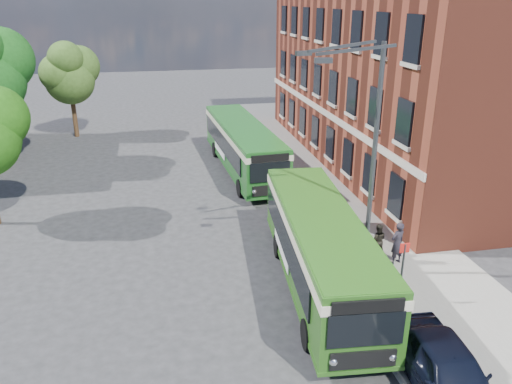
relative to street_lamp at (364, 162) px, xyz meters
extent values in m
plane|color=#28282B|center=(-4.84, 2.00, -4.79)|extent=(120.00, 120.00, 0.00)
cube|color=gray|center=(2.16, 10.00, -4.72)|extent=(6.00, 48.00, 0.15)
cube|color=beige|center=(-0.89, 10.00, -4.79)|extent=(0.12, 48.00, 0.01)
cube|color=maroon|center=(9.16, 14.00, 1.21)|extent=(12.00, 26.00, 12.00)
cube|color=beige|center=(3.12, 14.00, -1.19)|extent=(0.12, 26.00, 0.35)
cylinder|color=#393C3E|center=(0.36, 0.00, -4.64)|extent=(0.44, 0.44, 0.30)
cylinder|color=#393C3E|center=(0.36, 0.00, -0.29)|extent=(0.18, 0.18, 9.00)
cube|color=#393C3E|center=(-0.87, -0.60, 4.01)|extent=(2.58, 0.46, 0.37)
cube|color=#393C3E|center=(-0.87, 0.60, 4.01)|extent=(2.58, 0.46, 0.37)
cube|color=#393C3E|center=(-2.11, -1.08, 3.76)|extent=(0.55, 0.22, 0.16)
cube|color=#393C3E|center=(-2.11, 1.08, 3.76)|extent=(0.55, 0.22, 0.16)
cylinder|color=#393C3E|center=(0.76, -2.20, -3.54)|extent=(0.08, 0.08, 2.50)
cube|color=red|center=(0.76, -2.20, -2.44)|extent=(0.35, 0.04, 0.35)
cube|color=#285B19|center=(-1.64, -0.35, -3.02)|extent=(3.40, 10.81, 2.45)
cube|color=#285B19|center=(-1.64, -0.35, -4.29)|extent=(3.45, 10.85, 0.14)
cube|color=black|center=(-2.89, 0.06, -2.89)|extent=(0.84, 8.81, 1.10)
cube|color=black|center=(-0.34, -0.16, -2.89)|extent=(0.84, 8.81, 1.10)
cube|color=#F0E7C6|center=(-1.64, -0.35, -2.19)|extent=(3.47, 10.88, 0.32)
cube|color=#285B19|center=(-1.64, -0.35, -1.83)|extent=(3.30, 10.70, 0.12)
cube|color=black|center=(-2.10, -5.68, -2.84)|extent=(2.15, 0.26, 1.05)
cube|color=black|center=(-2.10, -5.69, -2.09)|extent=(2.00, 0.25, 0.38)
cube|color=black|center=(-2.10, -5.69, -3.84)|extent=(1.90, 0.24, 0.55)
sphere|color=silver|center=(-2.94, -5.60, -3.84)|extent=(0.26, 0.26, 0.26)
sphere|color=silver|center=(-1.25, -5.74, -3.84)|extent=(0.26, 0.26, 0.26)
cube|color=black|center=(-1.18, 4.97, -2.79)|extent=(2.00, 0.25, 0.90)
cube|color=white|center=(-2.84, 0.75, -3.64)|extent=(0.31, 3.19, 0.45)
cylinder|color=black|center=(-3.10, -3.76, -4.29)|extent=(0.36, 1.02, 1.00)
cylinder|color=black|center=(-0.77, -3.96, -4.29)|extent=(0.36, 1.02, 1.00)
cylinder|color=black|center=(-2.59, 2.26, -4.29)|extent=(0.36, 1.02, 1.00)
cylinder|color=black|center=(-0.26, 2.05, -4.29)|extent=(0.36, 1.02, 1.00)
cube|color=#1C571D|center=(-2.10, 13.81, -3.02)|extent=(3.22, 12.47, 2.45)
cube|color=#1C571D|center=(-2.10, 13.81, -4.29)|extent=(3.26, 12.52, 0.14)
cube|color=black|center=(-3.39, 14.03, -2.89)|extent=(0.70, 10.53, 1.10)
cube|color=black|center=(-0.84, 14.18, -2.89)|extent=(0.70, 10.53, 1.10)
cube|color=beige|center=(-2.10, 13.81, -2.19)|extent=(3.28, 12.54, 0.32)
cube|color=#1C571D|center=(-2.10, 13.81, -1.83)|extent=(3.12, 12.37, 0.12)
cube|color=black|center=(-1.73, 7.62, -2.84)|extent=(2.15, 0.21, 1.05)
cube|color=black|center=(-1.73, 7.61, -2.09)|extent=(2.00, 0.20, 0.38)
cube|color=black|center=(-1.73, 7.61, -3.84)|extent=(1.90, 0.19, 0.55)
sphere|color=silver|center=(-2.58, 7.58, -3.84)|extent=(0.26, 0.26, 0.26)
sphere|color=silver|center=(-0.89, 7.68, -3.84)|extent=(0.26, 0.26, 0.26)
cube|color=black|center=(-2.46, 20.00, -2.79)|extent=(2.00, 0.20, 0.90)
cube|color=white|center=(-3.45, 14.73, -3.64)|extent=(0.23, 3.20, 0.45)
cylinder|color=black|center=(-3.01, 9.37, -4.29)|extent=(0.34, 1.01, 1.00)
cylinder|color=black|center=(-0.67, 9.51, -4.29)|extent=(0.34, 1.01, 1.00)
cylinder|color=black|center=(-3.47, 17.11, -4.29)|extent=(0.34, 1.01, 1.00)
cylinder|color=black|center=(-1.13, 17.25, -4.29)|extent=(0.34, 1.01, 1.00)
imported|color=black|center=(-0.04, -6.55, -3.86)|extent=(2.15, 4.69, 1.56)
imported|color=black|center=(1.95, 0.50, -3.73)|extent=(0.77, 0.63, 1.81)
imported|color=black|center=(1.44, 1.22, -3.91)|extent=(0.87, 0.78, 1.47)
sphere|color=#154714|center=(-16.49, 18.07, 1.97)|extent=(3.97, 3.97, 3.97)
cylinder|color=#352213|center=(-13.65, 24.67, -3.21)|extent=(0.36, 0.36, 3.17)
sphere|color=#314E1B|center=(-13.65, 24.67, -0.33)|extent=(3.74, 3.74, 3.74)
sphere|color=#314E1B|center=(-12.93, 25.25, 0.61)|extent=(3.17, 3.17, 3.17)
sphere|color=#314E1B|center=(-14.30, 24.17, 0.25)|extent=(2.88, 2.88, 2.88)
sphere|color=#314E1B|center=(-13.65, 23.95, 1.32)|extent=(2.59, 2.59, 2.59)
camera|label=1|loc=(-7.23, -16.11, 5.57)|focal=35.00mm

